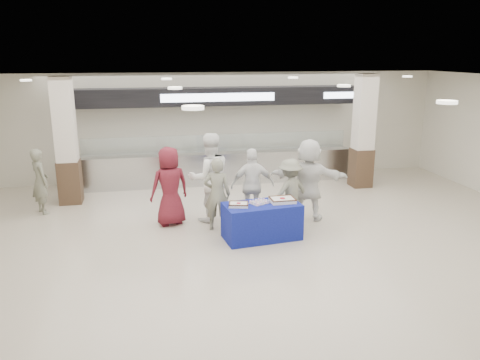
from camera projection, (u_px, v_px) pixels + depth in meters
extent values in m
plane|color=beige|center=(260.00, 256.00, 8.89)|extent=(14.00, 14.00, 0.00)
cube|color=#B9BCC0|center=(218.00, 168.00, 13.89)|extent=(8.00, 0.80, 0.90)
cube|color=#B9BCC0|center=(217.00, 152.00, 13.77)|extent=(8.00, 0.85, 0.04)
cube|color=white|center=(219.00, 143.00, 13.40)|extent=(7.60, 0.02, 0.50)
cube|color=black|center=(217.00, 96.00, 13.34)|extent=(8.40, 0.70, 0.50)
cube|color=silver|center=(219.00, 97.00, 13.00)|extent=(3.20, 0.03, 0.22)
cube|color=silver|center=(346.00, 95.00, 13.72)|extent=(1.40, 0.03, 0.18)
cube|color=#39271A|center=(70.00, 182.00, 11.97)|extent=(0.55, 0.55, 1.10)
cube|color=silver|center=(64.00, 120.00, 11.55)|extent=(0.50, 0.50, 2.10)
cube|color=#39271A|center=(361.00, 168.00, 13.48)|extent=(0.55, 0.55, 1.10)
cube|color=silver|center=(365.00, 112.00, 13.06)|extent=(0.50, 0.50, 2.10)
cube|color=navy|center=(262.00, 221.00, 9.67)|extent=(1.63, 0.96, 0.75)
cube|color=white|center=(239.00, 205.00, 9.42)|extent=(0.44, 0.38, 0.06)
cube|color=#4B2915|center=(239.00, 203.00, 9.41)|extent=(0.44, 0.38, 0.02)
cylinder|color=#A61728|center=(239.00, 203.00, 9.41)|extent=(0.10, 0.10, 0.01)
cube|color=white|center=(282.00, 200.00, 9.68)|extent=(0.51, 0.40, 0.08)
cube|color=#4B2915|center=(282.00, 198.00, 9.67)|extent=(0.51, 0.40, 0.02)
cylinder|color=#A61728|center=(282.00, 198.00, 9.67)|extent=(0.11, 0.11, 0.01)
cube|color=silver|center=(260.00, 203.00, 9.60)|extent=(0.46, 0.42, 0.01)
imported|color=maroon|center=(170.00, 186.00, 10.34)|extent=(1.00, 0.80, 1.78)
imported|color=slate|center=(217.00, 194.00, 10.05)|extent=(0.66, 0.51, 1.60)
imported|color=white|center=(210.00, 178.00, 10.56)|extent=(1.10, 0.93, 2.03)
imported|color=white|center=(252.00, 185.00, 10.57)|extent=(1.01, 0.45, 1.69)
imported|color=slate|center=(290.00, 192.00, 10.40)|extent=(1.10, 0.87, 1.50)
imported|color=white|center=(308.00, 179.00, 10.66)|extent=(1.85, 1.16, 1.90)
imported|color=slate|center=(40.00, 181.00, 11.11)|extent=(0.62, 0.69, 1.58)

